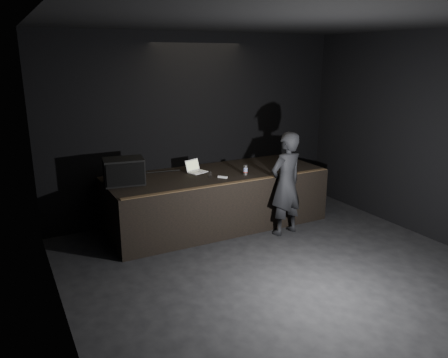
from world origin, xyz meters
name	(u,v)px	position (x,y,z in m)	size (l,w,h in m)	color
ground	(307,290)	(0.00, 0.00, 0.00)	(7.00, 7.00, 0.00)	black
room_walls	(315,144)	(0.00, 0.00, 2.02)	(6.10, 7.10, 3.52)	black
stage_riser	(216,199)	(0.00, 2.73, 0.50)	(4.00, 1.50, 1.00)	black
riser_lip	(235,182)	(0.00, 2.02, 1.01)	(3.92, 0.10, 0.01)	brown
stage_monitor	(124,171)	(-1.67, 2.82, 1.22)	(0.71, 0.56, 0.43)	black
cable	(155,172)	(-0.98, 3.28, 1.01)	(0.02, 0.02, 0.99)	black
laptop	(195,169)	(-0.30, 2.97, 1.06)	(0.40, 0.38, 0.22)	silver
beer_can	(245,170)	(0.42, 2.37, 1.09)	(0.08, 0.08, 0.18)	silver
plastic_cup	(210,175)	(-0.22, 2.54, 1.04)	(0.07, 0.07, 0.09)	white
wii_remote	(223,177)	(-0.05, 2.37, 1.02)	(0.04, 0.17, 0.03)	silver
person	(286,184)	(0.89, 1.78, 0.92)	(0.67, 0.44, 1.84)	black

